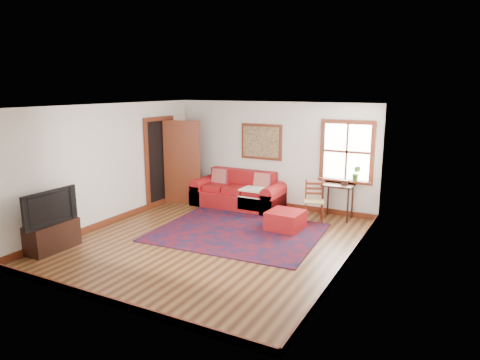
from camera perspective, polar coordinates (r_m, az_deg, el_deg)
The scene contains 13 objects.
ground at distance 8.13m, azimuth -3.54°, elevation -8.07°, with size 5.50×5.50×0.00m, color #402211.
room_envelope at distance 7.73m, azimuth -3.64°, elevation 3.53°, with size 5.04×5.54×2.52m.
window at distance 9.58m, azimuth 14.17°, elevation 2.83°, with size 1.18×0.20×1.38m.
doorway at distance 10.49m, azimuth -8.86°, elevation 2.49°, with size 0.89×1.08×2.14m.
framed_artwork at distance 10.24m, azimuth 2.84°, elevation 5.11°, with size 1.05×0.07×0.85m.
persian_rug at distance 8.53m, azimuth -0.34°, elevation -6.97°, with size 3.16×2.53×0.02m, color #520B14.
red_leather_sofa at distance 10.31m, azimuth -0.21°, elevation -1.99°, with size 2.19×0.91×0.86m.
red_ottoman at distance 8.71m, azimuth 6.07°, elevation -5.38°, with size 0.67×0.67×0.38m, color maroon.
side_table at distance 9.50m, azimuth 12.95°, elevation -1.28°, with size 0.65×0.48×0.77m.
ladder_back_chair at distance 9.33m, azimuth 9.84°, elevation -2.52°, with size 0.52×0.51×0.87m.
media_cabinet at distance 8.29m, azimuth -23.73°, elevation -6.87°, with size 0.41×0.91×0.50m, color black.
television at distance 8.08m, azimuth -24.43°, elevation -3.30°, with size 1.06×0.14×0.61m, color black.
candle_hurricane at distance 8.40m, azimuth -21.58°, elevation -4.05°, with size 0.12×0.12×0.18m.
Camera 1 is at (4.00, -6.49, 2.82)m, focal length 32.00 mm.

